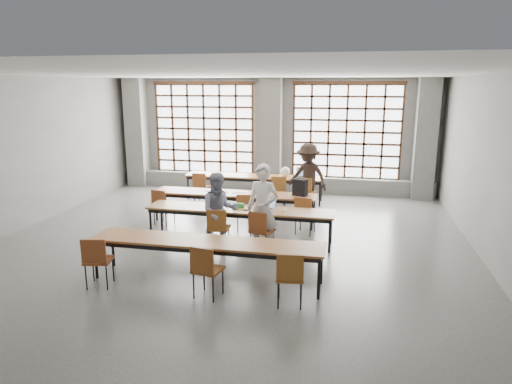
% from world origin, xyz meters
% --- Properties ---
extents(floor, '(11.00, 11.00, 0.00)m').
position_xyz_m(floor, '(0.00, 0.00, 0.00)').
color(floor, '#4F4F4D').
rests_on(floor, ground).
extents(ceiling, '(11.00, 11.00, 0.00)m').
position_xyz_m(ceiling, '(0.00, 0.00, 3.50)').
color(ceiling, silver).
rests_on(ceiling, floor).
extents(wall_back, '(10.00, 0.00, 10.00)m').
position_xyz_m(wall_back, '(0.00, 5.50, 1.75)').
color(wall_back, '#61615E').
rests_on(wall_back, floor).
extents(wall_front, '(10.00, 0.00, 10.00)m').
position_xyz_m(wall_front, '(0.00, -5.50, 1.75)').
color(wall_front, '#61615E').
rests_on(wall_front, floor).
extents(wall_left, '(0.00, 11.00, 11.00)m').
position_xyz_m(wall_left, '(-5.00, 0.00, 1.75)').
color(wall_left, '#61615E').
rests_on(wall_left, floor).
extents(wall_right, '(0.00, 11.00, 11.00)m').
position_xyz_m(wall_right, '(5.00, 0.00, 1.75)').
color(wall_right, '#61615E').
rests_on(wall_right, floor).
extents(column_left, '(0.60, 0.55, 3.50)m').
position_xyz_m(column_left, '(-4.50, 5.22, 1.75)').
color(column_left, '#5C5C5A').
rests_on(column_left, floor).
extents(column_mid, '(0.60, 0.55, 3.50)m').
position_xyz_m(column_mid, '(0.00, 5.22, 1.75)').
color(column_mid, '#5C5C5A').
rests_on(column_mid, floor).
extents(column_right, '(0.60, 0.55, 3.50)m').
position_xyz_m(column_right, '(4.50, 5.22, 1.75)').
color(column_right, '#5C5C5A').
rests_on(column_right, floor).
extents(window_left, '(3.32, 0.12, 3.00)m').
position_xyz_m(window_left, '(-2.25, 5.42, 1.90)').
color(window_left, white).
rests_on(window_left, wall_back).
extents(window_right, '(3.32, 0.12, 3.00)m').
position_xyz_m(window_right, '(2.25, 5.42, 1.90)').
color(window_right, white).
rests_on(window_right, wall_back).
extents(sill_ledge, '(9.80, 0.35, 0.50)m').
position_xyz_m(sill_ledge, '(0.00, 5.30, 0.25)').
color(sill_ledge, '#5C5C5A').
rests_on(sill_ledge, floor).
extents(desk_row_a, '(4.00, 0.70, 0.73)m').
position_xyz_m(desk_row_a, '(-0.29, 3.98, 0.66)').
color(desk_row_a, brown).
rests_on(desk_row_a, floor).
extents(desk_row_b, '(4.00, 0.70, 0.73)m').
position_xyz_m(desk_row_b, '(-0.31, 1.78, 0.66)').
color(desk_row_b, brown).
rests_on(desk_row_b, floor).
extents(desk_row_c, '(4.00, 0.70, 0.73)m').
position_xyz_m(desk_row_c, '(0.17, 0.41, 0.66)').
color(desk_row_c, brown).
rests_on(desk_row_c, floor).
extents(desk_row_d, '(4.00, 0.70, 0.73)m').
position_xyz_m(desk_row_d, '(0.12, -1.70, 0.66)').
color(desk_row_d, brown).
rests_on(desk_row_d, floor).
extents(chair_back_left, '(0.44, 0.45, 0.88)m').
position_xyz_m(chair_back_left, '(-1.69, 3.35, 0.54)').
color(chair_back_left, brown).
rests_on(chair_back_left, floor).
extents(chair_back_mid, '(0.50, 0.50, 0.88)m').
position_xyz_m(chair_back_mid, '(0.53, 3.35, 0.54)').
color(chair_back_mid, brown).
rests_on(chair_back_mid, floor).
extents(chair_back_right, '(0.52, 0.52, 0.88)m').
position_xyz_m(chair_back_right, '(1.29, 3.35, 0.54)').
color(chair_back_right, brown).
rests_on(chair_back_right, floor).
extents(chair_mid_left, '(0.51, 0.51, 0.88)m').
position_xyz_m(chair_mid_left, '(-1.93, 1.15, 0.54)').
color(chair_mid_left, brown).
rests_on(chair_mid_left, floor).
extents(chair_mid_centre, '(0.51, 0.51, 0.88)m').
position_xyz_m(chair_mid_centre, '(0.11, 1.15, 0.54)').
color(chair_mid_centre, brown).
rests_on(chair_mid_centre, floor).
extents(chair_mid_right, '(0.50, 0.50, 0.88)m').
position_xyz_m(chair_mid_right, '(1.48, 1.15, 0.54)').
color(chair_mid_right, brown).
rests_on(chair_mid_right, floor).
extents(chair_front_left, '(0.45, 0.45, 0.88)m').
position_xyz_m(chair_front_left, '(-0.12, -0.22, 0.54)').
color(chair_front_left, brown).
rests_on(chair_front_left, floor).
extents(chair_front_right, '(0.52, 0.52, 0.88)m').
position_xyz_m(chair_front_right, '(0.75, -0.22, 0.54)').
color(chair_front_right, maroon).
rests_on(chair_front_right, floor).
extents(chair_near_left, '(0.50, 0.50, 0.88)m').
position_xyz_m(chair_near_left, '(-1.56, -2.32, 0.54)').
color(chair_near_left, maroon).
rests_on(chair_near_left, floor).
extents(chair_near_mid, '(0.49, 0.49, 0.88)m').
position_xyz_m(chair_near_mid, '(0.31, -2.32, 0.54)').
color(chair_near_mid, maroon).
rests_on(chair_near_mid, floor).
extents(chair_near_right, '(0.47, 0.47, 0.88)m').
position_xyz_m(chair_near_right, '(1.63, -2.32, 0.54)').
color(chair_near_right, brown).
rests_on(chair_near_right, floor).
extents(student_male, '(0.72, 0.55, 1.79)m').
position_xyz_m(student_male, '(0.77, -0.09, 0.89)').
color(student_male, silver).
rests_on(student_male, floor).
extents(student_female, '(0.95, 0.86, 1.58)m').
position_xyz_m(student_female, '(-0.13, -0.09, 0.79)').
color(student_female, navy).
rests_on(student_female, floor).
extents(student_back, '(1.31, 1.07, 1.77)m').
position_xyz_m(student_back, '(1.31, 3.48, 0.88)').
color(student_back, black).
rests_on(student_back, floor).
extents(laptop_front, '(0.43, 0.39, 0.26)m').
position_xyz_m(laptop_front, '(0.74, 0.52, 0.79)').
color(laptop_front, silver).
rests_on(laptop_front, desk_row_c).
extents(laptop_back, '(0.40, 0.35, 0.26)m').
position_xyz_m(laptop_back, '(1.07, 4.08, 0.79)').
color(laptop_back, silver).
rests_on(laptop_back, desk_row_a).
extents(mouse, '(0.10, 0.07, 0.04)m').
position_xyz_m(mouse, '(1.12, 0.39, 0.75)').
color(mouse, white).
rests_on(mouse, desk_row_c).
extents(green_box, '(0.26, 0.12, 0.09)m').
position_xyz_m(green_box, '(0.12, 0.49, 0.78)').
color(green_box, '#2D8B3E').
rests_on(green_box, desk_row_c).
extents(phone, '(0.14, 0.09, 0.01)m').
position_xyz_m(phone, '(0.35, 0.31, 0.74)').
color(phone, black).
rests_on(phone, desk_row_c).
extents(paper_sheet_a, '(0.30, 0.22, 0.00)m').
position_xyz_m(paper_sheet_a, '(-0.91, 1.83, 0.73)').
color(paper_sheet_a, white).
rests_on(paper_sheet_a, desk_row_b).
extents(paper_sheet_b, '(0.32, 0.25, 0.00)m').
position_xyz_m(paper_sheet_b, '(-0.61, 1.73, 0.73)').
color(paper_sheet_b, silver).
rests_on(paper_sheet_b, desk_row_b).
extents(paper_sheet_c, '(0.31, 0.24, 0.00)m').
position_xyz_m(paper_sheet_c, '(-0.21, 1.78, 0.73)').
color(paper_sheet_c, silver).
rests_on(paper_sheet_c, desk_row_b).
extents(backpack, '(0.37, 0.29, 0.40)m').
position_xyz_m(backpack, '(1.29, 1.83, 0.93)').
color(backpack, black).
rests_on(backpack, desk_row_b).
extents(plastic_bag, '(0.29, 0.25, 0.29)m').
position_xyz_m(plastic_bag, '(0.61, 4.03, 0.87)').
color(plastic_bag, white).
rests_on(plastic_bag, desk_row_a).
extents(red_pouch, '(0.22, 0.15, 0.06)m').
position_xyz_m(red_pouch, '(-1.58, -2.25, 0.50)').
color(red_pouch, '#B8162F').
rests_on(red_pouch, chair_near_left).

